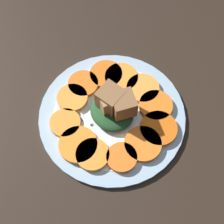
% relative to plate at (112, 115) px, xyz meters
% --- Properties ---
extents(table_slab, '(1.20, 1.20, 0.02)m').
position_rel_plate_xyz_m(table_slab, '(0.00, 0.00, -0.02)').
color(table_slab, black).
rests_on(table_slab, ground).
extents(plate, '(0.31, 0.31, 0.01)m').
position_rel_plate_xyz_m(plate, '(0.00, 0.00, 0.00)').
color(plate, '#99B7D1').
rests_on(plate, table_slab).
extents(carrot_slice_0, '(0.07, 0.07, 0.01)m').
position_rel_plate_xyz_m(carrot_slice_0, '(-0.05, 0.07, 0.01)').
color(carrot_slice_0, orange).
rests_on(carrot_slice_0, plate).
extents(carrot_slice_1, '(0.07, 0.07, 0.01)m').
position_rel_plate_xyz_m(carrot_slice_1, '(-0.08, 0.05, 0.01)').
color(carrot_slice_1, orange).
rests_on(carrot_slice_1, plate).
extents(carrot_slice_2, '(0.07, 0.07, 0.01)m').
position_rel_plate_xyz_m(carrot_slice_2, '(-0.09, -0.00, 0.01)').
color(carrot_slice_2, orange).
rests_on(carrot_slice_2, plate).
extents(carrot_slice_3, '(0.07, 0.07, 0.01)m').
position_rel_plate_xyz_m(carrot_slice_3, '(-0.08, -0.04, 0.01)').
color(carrot_slice_3, orange).
rests_on(carrot_slice_3, plate).
extents(carrot_slice_4, '(0.06, 0.06, 0.01)m').
position_rel_plate_xyz_m(carrot_slice_4, '(-0.05, -0.09, 0.01)').
color(carrot_slice_4, orange).
rests_on(carrot_slice_4, plate).
extents(carrot_slice_5, '(0.08, 0.08, 0.01)m').
position_rel_plate_xyz_m(carrot_slice_5, '(0.01, -0.10, 0.01)').
color(carrot_slice_5, orange).
rests_on(carrot_slice_5, plate).
extents(carrot_slice_6, '(0.07, 0.07, 0.01)m').
position_rel_plate_xyz_m(carrot_slice_6, '(0.04, -0.09, 0.01)').
color(carrot_slice_6, orange).
rests_on(carrot_slice_6, plate).
extents(carrot_slice_7, '(0.06, 0.06, 0.01)m').
position_rel_plate_xyz_m(carrot_slice_7, '(0.08, -0.05, 0.01)').
color(carrot_slice_7, orange).
rests_on(carrot_slice_7, plate).
extents(carrot_slice_8, '(0.07, 0.07, 0.01)m').
position_rel_plate_xyz_m(carrot_slice_8, '(0.09, -0.00, 0.01)').
color(carrot_slice_8, orange).
rests_on(carrot_slice_8, plate).
extents(carrot_slice_9, '(0.08, 0.08, 0.01)m').
position_rel_plate_xyz_m(carrot_slice_9, '(0.09, 0.05, 0.01)').
color(carrot_slice_9, '#D66114').
rests_on(carrot_slice_9, plate).
extents(carrot_slice_10, '(0.07, 0.07, 0.01)m').
position_rel_plate_xyz_m(carrot_slice_10, '(0.05, 0.08, 0.01)').
color(carrot_slice_10, orange).
rests_on(carrot_slice_10, plate).
extents(carrot_slice_11, '(0.07, 0.07, 0.01)m').
position_rel_plate_xyz_m(carrot_slice_11, '(-0.00, 0.09, 0.01)').
color(carrot_slice_11, '#F99539').
rests_on(carrot_slice_11, plate).
extents(center_pile, '(0.09, 0.09, 0.07)m').
position_rel_plate_xyz_m(center_pile, '(-0.00, 0.00, 0.04)').
color(center_pile, '#1E4723').
rests_on(center_pile, plate).
extents(fork, '(0.18, 0.03, 0.00)m').
position_rel_plate_xyz_m(fork, '(0.01, -0.06, 0.01)').
color(fork, silver).
rests_on(fork, plate).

